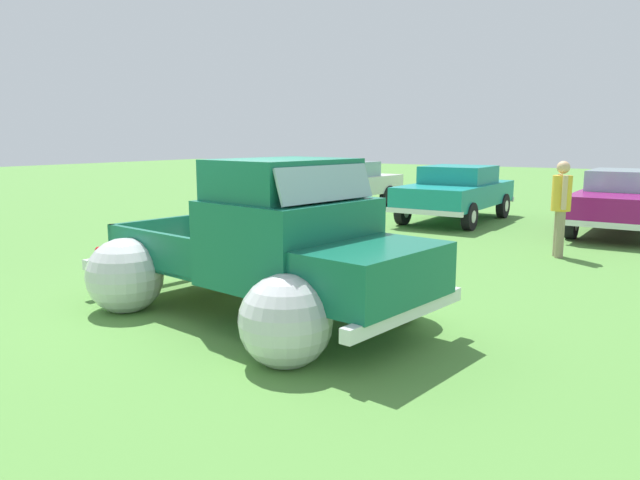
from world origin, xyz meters
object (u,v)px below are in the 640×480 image
show_car_0 (340,183)px  vintage_pickup_truck (274,258)px  show_car_1 (456,191)px  show_car_2 (624,199)px  spectator_0 (561,203)px

show_car_0 → vintage_pickup_truck: bearing=33.1°
show_car_0 → show_car_1: bearing=85.8°
vintage_pickup_truck → show_car_2: size_ratio=1.06×
show_car_0 → show_car_2: (7.89, -0.54, -0.00)m
show_car_0 → show_car_2: bearing=92.0°
vintage_pickup_truck → show_car_2: vintage_pickup_truck is taller
show_car_0 → spectator_0: size_ratio=2.75×
spectator_0 → show_car_0: bearing=126.4°
vintage_pickup_truck → show_car_2: bearing=82.7°
show_car_1 → show_car_2: size_ratio=0.92×
show_car_1 → vintage_pickup_truck: bearing=7.8°
vintage_pickup_truck → show_car_1: bearing=105.7°
show_car_1 → show_car_2: same height
show_car_1 → spectator_0: 4.87m
show_car_0 → spectator_0: spectator_0 is taller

